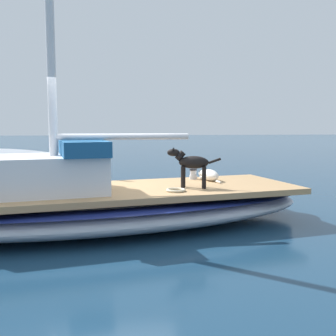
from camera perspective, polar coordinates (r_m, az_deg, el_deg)
name	(u,v)px	position (r m, az deg, el deg)	size (l,w,h in m)	color
ground_plane	(110,227)	(6.98, -8.25, -8.38)	(120.00, 120.00, 0.00)	navy
sailboat_main	(110,208)	(6.91, -8.29, -5.69)	(3.86, 7.58, 0.66)	#B2B7C1
cabin_house	(40,172)	(6.68, -17.84, -0.50)	(1.80, 2.46, 0.84)	silver
dog_white	(209,175)	(7.88, 5.88, -1.00)	(0.95, 0.38, 0.22)	silver
dog_black	(191,164)	(6.90, 3.32, 0.63)	(0.35, 0.93, 0.70)	black
deck_winch	(193,174)	(8.02, 3.64, -0.91)	(0.16, 0.16, 0.21)	#B7B7BC
coiled_rope	(176,190)	(6.56, 1.13, -3.18)	(0.32, 0.32, 0.04)	beige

